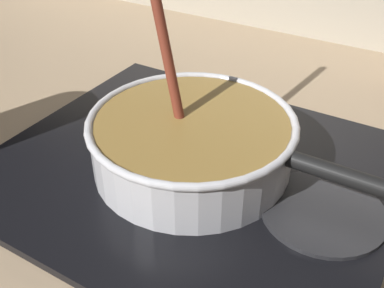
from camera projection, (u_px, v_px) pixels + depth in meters
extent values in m
cube|color=#9E8466|center=(96.00, 265.00, 0.55)|extent=(2.40, 1.60, 0.04)
cube|color=black|center=(192.00, 169.00, 0.66)|extent=(0.56, 0.48, 0.01)
torus|color=#592D0C|center=(192.00, 163.00, 0.65)|extent=(0.17, 0.17, 0.01)
cylinder|color=#262628|center=(323.00, 211.00, 0.57)|extent=(0.16, 0.16, 0.01)
cylinder|color=silver|center=(192.00, 144.00, 0.63)|extent=(0.28, 0.28, 0.08)
cylinder|color=olive|center=(192.00, 142.00, 0.63)|extent=(0.26, 0.26, 0.07)
torus|color=silver|center=(192.00, 121.00, 0.61)|extent=(0.29, 0.29, 0.01)
cylinder|color=black|center=(347.00, 177.00, 0.53)|extent=(0.14, 0.02, 0.02)
cylinder|color=beige|center=(156.00, 158.00, 0.56)|extent=(0.04, 0.04, 0.01)
cylinder|color=#EDD88C|center=(179.00, 117.00, 0.64)|extent=(0.04, 0.04, 0.01)
cylinder|color=#E5CC7A|center=(159.00, 103.00, 0.67)|extent=(0.03, 0.03, 0.01)
cylinder|color=beige|center=(216.00, 139.00, 0.59)|extent=(0.03, 0.03, 0.01)
cylinder|color=#E5CC7A|center=(237.00, 108.00, 0.66)|extent=(0.04, 0.04, 0.01)
cylinder|color=beige|center=(170.00, 136.00, 0.60)|extent=(0.04, 0.04, 0.01)
cylinder|color=#E5CC7A|center=(230.00, 124.00, 0.62)|extent=(0.03, 0.03, 0.01)
cylinder|color=maroon|center=(161.00, 24.00, 0.57)|extent=(0.09, 0.04, 0.28)
cube|color=brown|center=(182.00, 128.00, 0.63)|extent=(0.05, 0.04, 0.01)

